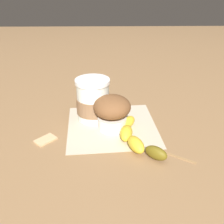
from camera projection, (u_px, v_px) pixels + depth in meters
name	position (u px, v px, depth m)	size (l,w,h in m)	color
ground_plane	(112.00, 126.00, 0.70)	(3.00, 3.00, 0.00)	#936D47
paper_napkin	(112.00, 126.00, 0.70)	(0.23, 0.23, 0.00)	beige
coffee_cup	(93.00, 101.00, 0.71)	(0.09, 0.09, 0.12)	silver
muffin	(112.00, 111.00, 0.67)	(0.10, 0.10, 0.09)	white
banana	(135.00, 138.00, 0.62)	(0.11, 0.19, 0.03)	gold
sugar_packet	(45.00, 139.00, 0.64)	(0.05, 0.03, 0.01)	#E0B27F
wooden_stirrer	(172.00, 155.00, 0.59)	(0.11, 0.01, 0.00)	#9E7547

